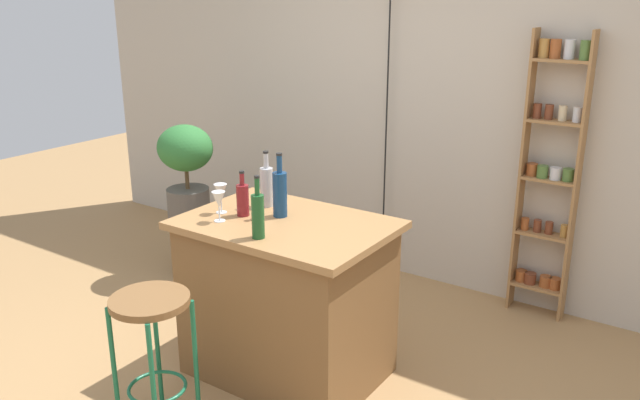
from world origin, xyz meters
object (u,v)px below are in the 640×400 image
Objects in this scene: spice_shelf at (549,175)px; plant_stool at (191,247)px; bottle_olive_oil at (280,193)px; bottle_vinegar at (267,186)px; wine_glass_center at (219,200)px; bottle_wine_red at (258,215)px; bottle_sauce_amber at (243,199)px; wine_glass_left at (221,192)px; potted_plant at (186,166)px; bar_stool at (152,331)px.

spice_shelf is 4.38× the size of plant_stool.
spice_shelf is 1.79m from bottle_olive_oil.
bottle_vinegar is (1.18, -0.53, 0.82)m from plant_stool.
bottle_wine_red is at bearing -12.64° from wine_glass_center.
bottle_sauce_amber reaches higher than wine_glass_left.
bottle_sauce_amber reaches higher than plant_stool.
potted_plant is at bearing 147.10° from bottle_wine_red.
wine_glass_left is at bearing 156.18° from bottle_wine_red.
wine_glass_left is at bearing 102.69° from bar_stool.
bottle_olive_oil is (1.35, -0.62, 0.83)m from plant_stool.
bottle_vinegar is at bearing -24.09° from plant_stool.
bar_stool is at bearing -77.31° from wine_glass_left.
wine_glass_center is at bearing -126.07° from spice_shelf.
spice_shelf reaches higher than plant_stool.
bar_stool is at bearing -100.51° from bottle_olive_oil.
wine_glass_left is at bearing -36.05° from plant_stool.
wine_glass_left is at bearing -36.05° from potted_plant.
spice_shelf is at bearing 62.65° from bar_stool.
wine_glass_left is at bearing -119.99° from bottle_vinegar.
bottle_olive_oil reaches higher than bar_stool.
potted_plant is at bearing 155.15° from bottle_olive_oil.
bottle_olive_oil is at bearing -125.05° from spice_shelf.
bottle_sauce_amber is 1.53× the size of wine_glass_left.
bottle_olive_oil is at bearing 48.32° from wine_glass_center.
bottle_sauce_amber is 0.15m from wine_glass_center.
potted_plant is (-2.38, -0.84, -0.11)m from spice_shelf.
bottle_olive_oil reaches higher than potted_plant.
bottle_vinegar is 1.28× the size of bottle_sauce_amber.
bottle_vinegar is at bearing 60.01° from wine_glass_left.
bottle_vinegar is at bearing -131.16° from spice_shelf.
wine_glass_center is (-0.33, 0.07, -0.00)m from bottle_wine_red.
bottle_wine_red is 0.33m from wine_glass_center.
bar_stool is at bearing -83.28° from wine_glass_center.
potted_plant is at bearing 143.95° from wine_glass_left.
bottle_sauce_amber is at bearing -91.67° from bottle_vinegar.
bottle_vinegar reaches higher than bar_stool.
bottle_wine_red reaches higher than wine_glass_left.
bottle_sauce_amber is 0.78× the size of bottle_wine_red.
plant_stool is at bearing 142.45° from wine_glass_center.
bottle_wine_red reaches higher than bar_stool.
wine_glass_left is at bearing 128.25° from wine_glass_center.
potted_plant is 1.30m from bottle_vinegar.
wine_glass_center is (1.13, -0.87, 0.81)m from plant_stool.
plant_stool is at bearing 148.19° from bottle_sauce_amber.
bottle_wine_red reaches higher than plant_stool.
wine_glass_center is (-0.22, -0.24, -0.02)m from bottle_olive_oil.
bottle_vinegar is at bearing 123.69° from bottle_wine_red.
potted_plant is at bearing 129.80° from bar_stool.
spice_shelf is 1.98m from bottle_sauce_amber.
bottle_olive_oil reaches higher than bottle_vinegar.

